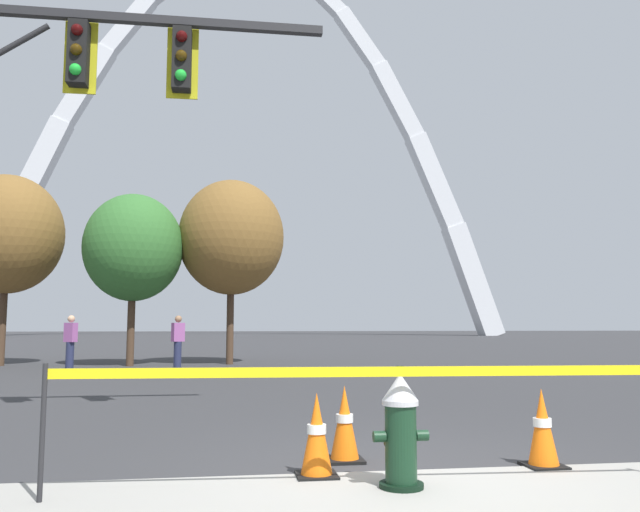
% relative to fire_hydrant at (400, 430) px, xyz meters
% --- Properties ---
extents(ground_plane, '(240.00, 240.00, 0.00)m').
position_rel_fire_hydrant_xyz_m(ground_plane, '(0.16, 0.48, -0.47)').
color(ground_plane, '#333335').
extents(fire_hydrant, '(0.46, 0.48, 0.99)m').
position_rel_fire_hydrant_xyz_m(fire_hydrant, '(0.00, 0.00, 0.00)').
color(fire_hydrant, black).
rests_on(fire_hydrant, ground).
extents(caution_tape_barrier, '(5.43, 0.33, 1.04)m').
position_rel_fire_hydrant_xyz_m(caution_tape_barrier, '(-0.11, -0.18, 0.24)').
color(caution_tape_barrier, '#232326').
rests_on(caution_tape_barrier, ground).
extents(traffic_cone_by_hydrant, '(0.36, 0.36, 0.73)m').
position_rel_fire_hydrant_xyz_m(traffic_cone_by_hydrant, '(1.53, 0.56, -0.11)').
color(traffic_cone_by_hydrant, black).
rests_on(traffic_cone_by_hydrant, ground).
extents(traffic_cone_mid_sidewalk, '(0.36, 0.36, 0.73)m').
position_rel_fire_hydrant_xyz_m(traffic_cone_mid_sidewalk, '(-0.27, 1.08, -0.11)').
color(traffic_cone_mid_sidewalk, black).
rests_on(traffic_cone_mid_sidewalk, ground).
extents(traffic_cone_curb_edge, '(0.36, 0.36, 0.73)m').
position_rel_fire_hydrant_xyz_m(traffic_cone_curb_edge, '(-0.63, 0.49, -0.11)').
color(traffic_cone_curb_edge, black).
rests_on(traffic_cone_curb_edge, ground).
extents(monument_arch, '(61.47, 2.40, 46.72)m').
position_rel_fire_hydrant_xyz_m(monument_arch, '(0.16, 67.30, 20.33)').
color(monument_arch, silver).
rests_on(monument_arch, ground).
extents(tree_far_left, '(3.59, 3.59, 6.28)m').
position_rel_fire_hydrant_xyz_m(tree_far_left, '(-8.73, 16.78, 3.83)').
color(tree_far_left, '#473323').
rests_on(tree_far_left, ground).
extents(tree_left_mid, '(3.20, 3.20, 5.60)m').
position_rel_fire_hydrant_xyz_m(tree_left_mid, '(-4.56, 16.05, 3.36)').
color(tree_left_mid, '#473323').
rests_on(tree_left_mid, ground).
extents(tree_center_left, '(3.59, 3.59, 6.28)m').
position_rel_fire_hydrant_xyz_m(tree_center_left, '(-1.38, 16.54, 3.83)').
color(tree_center_left, '#473323').
rests_on(tree_center_left, ground).
extents(pedestrian_walking_left, '(0.39, 0.36, 1.59)m').
position_rel_fire_hydrant_xyz_m(pedestrian_walking_left, '(-5.84, 13.62, 0.35)').
color(pedestrian_walking_left, '#232847').
rests_on(pedestrian_walking_left, ground).
extents(pedestrian_standing_center, '(0.39, 0.34, 1.59)m').
position_rel_fire_hydrant_xyz_m(pedestrian_standing_center, '(-2.88, 13.69, 0.35)').
color(pedestrian_standing_center, '#232847').
rests_on(pedestrian_standing_center, ground).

